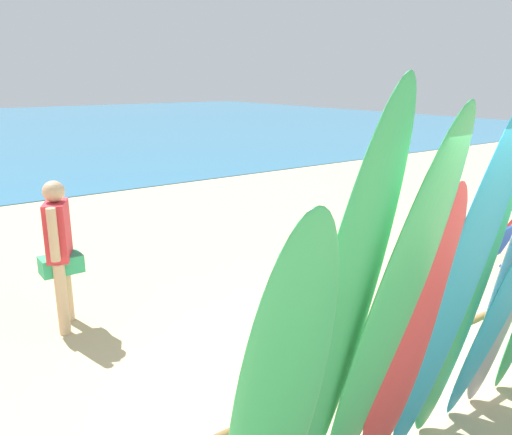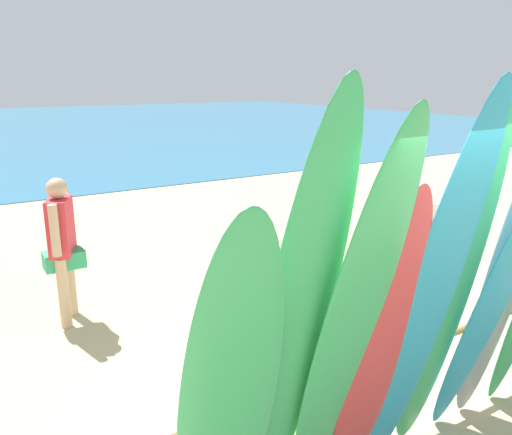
{
  "view_description": "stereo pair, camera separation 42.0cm",
  "coord_description": "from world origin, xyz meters",
  "px_view_note": "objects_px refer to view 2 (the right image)",
  "views": [
    {
      "loc": [
        -3.38,
        -2.34,
        2.77
      ],
      "look_at": [
        0.0,
        2.38,
        1.18
      ],
      "focal_mm": 36.2,
      "sensor_mm": 36.0,
      "label": 1
    },
    {
      "loc": [
        -3.03,
        -2.57,
        2.77
      ],
      "look_at": [
        0.0,
        2.38,
        1.18
      ],
      "focal_mm": 36.2,
      "sensor_mm": 36.0,
      "label": 2
    }
  ],
  "objects_px": {
    "surfboard_green_0": "(228,406)",
    "beach_chair_blue": "(441,227)",
    "surfboard_green_1": "(295,335)",
    "surfboard_green_5": "(448,293)",
    "surfboard_rack": "(407,359)",
    "surfboard_grey_7": "(509,266)",
    "surfboard_green_2": "(349,334)",
    "surfboard_teal_4": "(429,300)",
    "surfboard_teal_6": "(502,284)",
    "surfboard_red_3": "(377,350)",
    "beachgoer_near_rack": "(62,241)"
  },
  "relations": [
    {
      "from": "surfboard_green_5",
      "to": "surfboard_grey_7",
      "type": "bearing_deg",
      "value": -5.29
    },
    {
      "from": "surfboard_teal_4",
      "to": "surfboard_teal_6",
      "type": "height_order",
      "value": "surfboard_teal_4"
    },
    {
      "from": "surfboard_green_5",
      "to": "surfboard_green_1",
      "type": "bearing_deg",
      "value": 178.28
    },
    {
      "from": "surfboard_red_3",
      "to": "surfboard_green_2",
      "type": "bearing_deg",
      "value": -164.24
    },
    {
      "from": "surfboard_red_3",
      "to": "beachgoer_near_rack",
      "type": "xyz_separation_m",
      "value": [
        -1.13,
        3.81,
        -0.14
      ]
    },
    {
      "from": "surfboard_green_0",
      "to": "beachgoer_near_rack",
      "type": "xyz_separation_m",
      "value": [
        -0.06,
        3.83,
        -0.15
      ]
    },
    {
      "from": "surfboard_green_1",
      "to": "surfboard_green_2",
      "type": "height_order",
      "value": "surfboard_green_1"
    },
    {
      "from": "surfboard_rack",
      "to": "beach_chair_blue",
      "type": "xyz_separation_m",
      "value": [
        3.68,
        2.67,
        -0.1
      ]
    },
    {
      "from": "surfboard_rack",
      "to": "surfboard_green_2",
      "type": "relative_size",
      "value": 1.53
    },
    {
      "from": "surfboard_rack",
      "to": "surfboard_green_5",
      "type": "xyz_separation_m",
      "value": [
        -0.19,
        -0.46,
        0.8
      ]
    },
    {
      "from": "surfboard_teal_6",
      "to": "beachgoer_near_rack",
      "type": "relative_size",
      "value": 1.67
    },
    {
      "from": "surfboard_teal_6",
      "to": "beach_chair_blue",
      "type": "distance_m",
      "value": 4.89
    },
    {
      "from": "surfboard_rack",
      "to": "surfboard_green_0",
      "type": "xyz_separation_m",
      "value": [
        -1.95,
        -0.53,
        0.6
      ]
    },
    {
      "from": "surfboard_rack",
      "to": "surfboard_teal_4",
      "type": "xyz_separation_m",
      "value": [
        -0.52,
        -0.58,
        0.87
      ]
    },
    {
      "from": "surfboard_green_1",
      "to": "surfboard_green_5",
      "type": "distance_m",
      "value": 1.33
    },
    {
      "from": "surfboard_grey_7",
      "to": "beachgoer_near_rack",
      "type": "distance_m",
      "value": 4.54
    },
    {
      "from": "surfboard_rack",
      "to": "surfboard_teal_6",
      "type": "height_order",
      "value": "surfboard_teal_6"
    },
    {
      "from": "surfboard_green_2",
      "to": "beach_chair_blue",
      "type": "relative_size",
      "value": 3.38
    },
    {
      "from": "surfboard_green_2",
      "to": "surfboard_grey_7",
      "type": "bearing_deg",
      "value": -1.35
    },
    {
      "from": "surfboard_green_5",
      "to": "surfboard_teal_6",
      "type": "bearing_deg",
      "value": -26.15
    },
    {
      "from": "surfboard_green_1",
      "to": "surfboard_red_3",
      "type": "distance_m",
      "value": 0.7
    },
    {
      "from": "surfboard_rack",
      "to": "surfboard_green_2",
      "type": "distance_m",
      "value": 1.54
    },
    {
      "from": "surfboard_green_0",
      "to": "surfboard_red_3",
      "type": "distance_m",
      "value": 1.07
    },
    {
      "from": "surfboard_green_0",
      "to": "surfboard_green_1",
      "type": "distance_m",
      "value": 0.51
    },
    {
      "from": "surfboard_green_1",
      "to": "surfboard_rack",
      "type": "bearing_deg",
      "value": 12.78
    },
    {
      "from": "surfboard_teal_6",
      "to": "surfboard_rack",
      "type": "bearing_deg",
      "value": 104.45
    },
    {
      "from": "surfboard_teal_4",
      "to": "surfboard_green_1",
      "type": "bearing_deg",
      "value": 173.62
    },
    {
      "from": "surfboard_rack",
      "to": "beach_chair_blue",
      "type": "height_order",
      "value": "beach_chair_blue"
    },
    {
      "from": "surfboard_grey_7",
      "to": "surfboard_green_5",
      "type": "bearing_deg",
      "value": -176.65
    },
    {
      "from": "surfboard_teal_4",
      "to": "surfboard_green_5",
      "type": "distance_m",
      "value": 0.36
    },
    {
      "from": "surfboard_teal_6",
      "to": "surfboard_grey_7",
      "type": "relative_size",
      "value": 0.99
    },
    {
      "from": "beachgoer_near_rack",
      "to": "surfboard_teal_4",
      "type": "bearing_deg",
      "value": 44.6
    },
    {
      "from": "beachgoer_near_rack",
      "to": "beach_chair_blue",
      "type": "distance_m",
      "value": 5.75
    },
    {
      "from": "surfboard_teal_6",
      "to": "beachgoer_near_rack",
      "type": "height_order",
      "value": "surfboard_teal_6"
    },
    {
      "from": "surfboard_grey_7",
      "to": "beach_chair_blue",
      "type": "xyz_separation_m",
      "value": [
        3.22,
        3.15,
        -0.98
      ]
    },
    {
      "from": "surfboard_green_1",
      "to": "surfboard_green_5",
      "type": "bearing_deg",
      "value": -3.74
    },
    {
      "from": "surfboard_rack",
      "to": "surfboard_grey_7",
      "type": "xyz_separation_m",
      "value": [
        0.47,
        -0.48,
        0.88
      ]
    },
    {
      "from": "surfboard_rack",
      "to": "surfboard_green_5",
      "type": "height_order",
      "value": "surfboard_green_5"
    },
    {
      "from": "surfboard_teal_6",
      "to": "surfboard_red_3",
      "type": "bearing_deg",
      "value": 171.84
    },
    {
      "from": "surfboard_rack",
      "to": "surfboard_teal_4",
      "type": "distance_m",
      "value": 1.16
    },
    {
      "from": "surfboard_green_0",
      "to": "beach_chair_blue",
      "type": "distance_m",
      "value": 6.51
    },
    {
      "from": "surfboard_green_2",
      "to": "surfboard_green_5",
      "type": "height_order",
      "value": "surfboard_green_2"
    },
    {
      "from": "surfboard_rack",
      "to": "surfboard_red_3",
      "type": "height_order",
      "value": "surfboard_red_3"
    },
    {
      "from": "surfboard_green_2",
      "to": "surfboard_red_3",
      "type": "distance_m",
      "value": 0.38
    },
    {
      "from": "surfboard_green_1",
      "to": "surfboard_grey_7",
      "type": "xyz_separation_m",
      "value": [
        1.98,
        0.03,
        0.0
      ]
    },
    {
      "from": "surfboard_green_1",
      "to": "surfboard_teal_6",
      "type": "relative_size",
      "value": 1.01
    },
    {
      "from": "surfboard_rack",
      "to": "surfboard_green_1",
      "type": "height_order",
      "value": "surfboard_green_1"
    },
    {
      "from": "surfboard_rack",
      "to": "surfboard_green_1",
      "type": "distance_m",
      "value": 1.82
    },
    {
      "from": "surfboard_red_3",
      "to": "beach_chair_blue",
      "type": "bearing_deg",
      "value": 38.86
    },
    {
      "from": "beach_chair_blue",
      "to": "surfboard_green_2",
      "type": "bearing_deg",
      "value": -132.24
    }
  ]
}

